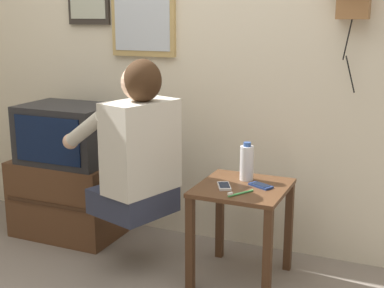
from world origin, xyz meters
The scene contains 9 objects.
wall_back centered at (0.00, 1.04, 1.27)m, with size 6.80×0.05×2.55m.
side_table centered at (0.46, 0.57, 0.41)m, with size 0.45×0.47×0.53m.
person centered at (-0.10, 0.46, 0.71)m, with size 0.63×0.55×0.84m.
tv_stand centered at (-0.76, 0.73, 0.25)m, with size 0.67×0.45×0.49m.
television centered at (-0.73, 0.71, 0.67)m, with size 0.56×0.40×0.36m.
cell_phone_held centered at (0.38, 0.51, 0.53)m, with size 0.11×0.14×0.01m.
cell_phone_spare centered at (0.55, 0.60, 0.53)m, with size 0.14×0.11×0.01m.
water_bottle centered at (0.44, 0.68, 0.62)m, with size 0.07×0.07×0.21m.
toothbrush centered at (0.49, 0.43, 0.53)m, with size 0.09×0.14×0.02m.
Camera 1 is at (1.28, -1.94, 1.39)m, focal length 50.00 mm.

